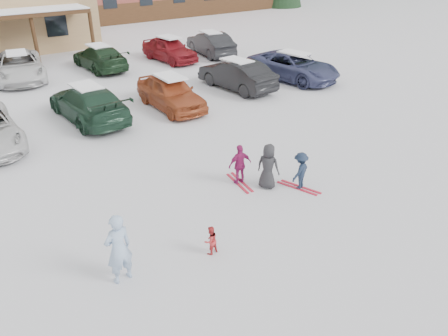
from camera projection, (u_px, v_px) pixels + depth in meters
ground at (236, 216)px, 12.32m from camera, size 160.00×160.00×0.00m
adult_skier at (119, 249)px, 9.61m from camera, size 0.69×0.50×1.75m
toddler_red at (211, 240)px, 10.68m from camera, size 0.41×0.34×0.77m
child_navy at (300, 171)px, 13.41m from camera, size 0.89×0.67×1.21m
skis_child_navy at (299, 187)px, 13.68m from camera, size 0.63×1.39×0.03m
child_magenta at (240, 165)px, 13.66m from camera, size 0.82×0.44×1.33m
skis_child_magenta at (240, 183)px, 13.96m from camera, size 0.40×1.41×0.03m
bystander_dark at (268, 166)px, 13.41m from camera, size 0.75×0.85×1.46m
parked_car_3 at (88, 103)px, 18.56m from camera, size 2.35×5.22×1.49m
parked_car_4 at (171, 92)px, 19.83m from camera, size 1.82×4.39×1.49m
parked_car_5 at (237, 75)px, 22.38m from camera, size 2.04×4.71×1.51m
parked_car_6 at (293, 66)px, 23.95m from camera, size 3.33×5.66×1.48m
parked_car_10 at (19, 66)px, 23.90m from camera, size 3.28×5.69×1.49m
parked_car_11 at (100, 57)px, 25.89m from camera, size 2.14×4.88×1.40m
parked_car_12 at (169, 49)px, 27.63m from camera, size 2.21×4.56×1.50m
parked_car_13 at (211, 44)px, 29.01m from camera, size 2.18×4.75×1.51m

